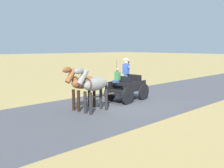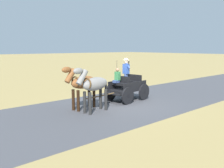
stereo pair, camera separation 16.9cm
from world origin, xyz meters
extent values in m
plane|color=tan|center=(0.00, 0.00, 0.00)|extent=(200.00, 200.00, 0.00)
cube|color=#4C4C51|center=(0.00, 0.00, 0.00)|extent=(6.41, 160.00, 0.01)
cube|color=black|center=(0.57, -0.74, 0.66)|extent=(1.45, 2.32, 0.12)
cube|color=black|center=(0.00, -0.80, 0.94)|extent=(0.30, 2.08, 0.44)
cube|color=black|center=(1.13, -0.67, 0.94)|extent=(0.30, 2.08, 0.44)
cube|color=black|center=(0.43, 0.47, 0.56)|extent=(1.10, 0.36, 0.08)
cube|color=black|center=(0.71, -1.93, 0.48)|extent=(0.74, 0.28, 0.06)
cube|color=black|center=(0.50, -0.14, 1.04)|extent=(1.05, 0.48, 0.14)
cube|color=black|center=(0.52, -0.32, 1.26)|extent=(1.02, 0.20, 0.44)
cube|color=black|center=(0.62, -1.23, 1.04)|extent=(1.05, 0.48, 0.14)
cube|color=black|center=(0.65, -1.41, 1.26)|extent=(1.02, 0.20, 0.44)
cylinder|color=black|center=(-0.17, -0.05, 0.48)|extent=(0.21, 0.97, 0.96)
cylinder|color=black|center=(-0.17, -0.05, 0.48)|extent=(0.14, 0.22, 0.21)
cylinder|color=black|center=(1.12, 0.10, 0.48)|extent=(0.21, 0.97, 0.96)
cylinder|color=black|center=(1.12, 0.10, 0.48)|extent=(0.14, 0.22, 0.21)
cylinder|color=black|center=(0.01, -1.58, 0.48)|extent=(0.21, 0.97, 0.96)
cylinder|color=black|center=(0.01, -1.58, 0.48)|extent=(0.14, 0.22, 0.21)
cylinder|color=black|center=(1.30, -1.43, 0.48)|extent=(0.21, 0.97, 0.96)
cylinder|color=black|center=(1.30, -1.43, 0.48)|extent=(0.14, 0.22, 0.21)
cylinder|color=brown|center=(0.31, 1.45, 0.61)|extent=(0.30, 1.99, 0.07)
cylinder|color=black|center=(0.80, -0.10, 1.74)|extent=(0.02, 0.02, 1.30)
cylinder|color=#384C7F|center=(0.38, -0.43, 1.17)|extent=(0.22, 0.22, 0.90)
cube|color=#2D4C99|center=(0.38, -0.43, 1.90)|extent=(0.36, 0.26, 0.56)
sphere|color=beige|center=(0.38, -0.43, 2.30)|extent=(0.22, 0.22, 0.22)
cylinder|color=beige|center=(0.38, -0.43, 2.40)|extent=(0.36, 0.36, 0.01)
cylinder|color=beige|center=(0.38, -0.43, 2.45)|extent=(0.20, 0.20, 0.10)
cylinder|color=#2D4C99|center=(0.20, -0.41, 2.08)|extent=(0.27, 0.11, 0.32)
cube|color=black|center=(0.13, -0.40, 2.28)|extent=(0.03, 0.07, 0.14)
cube|color=#384C7F|center=(0.73, 0.01, 1.18)|extent=(0.32, 0.35, 0.14)
cube|color=#387F47|center=(0.75, -0.11, 1.49)|extent=(0.32, 0.23, 0.48)
sphere|color=#9E7051|center=(0.75, -0.11, 1.84)|extent=(0.20, 0.20, 0.20)
ellipsoid|color=gray|center=(-0.20, 2.19, 1.37)|extent=(0.78, 1.62, 0.64)
cylinder|color=#272726|center=(-0.46, 2.71, 0.53)|extent=(0.15, 0.15, 1.05)
cylinder|color=#272726|center=(-0.10, 2.76, 0.53)|extent=(0.15, 0.15, 1.05)
cylinder|color=#272726|center=(-0.31, 1.63, 0.53)|extent=(0.15, 0.15, 1.05)
cylinder|color=#272726|center=(0.05, 1.68, 0.53)|extent=(0.15, 0.15, 1.05)
cylinder|color=gray|center=(-0.32, 3.03, 1.77)|extent=(0.35, 0.68, 0.73)
ellipsoid|color=gray|center=(-0.36, 3.24, 2.07)|extent=(0.29, 0.57, 0.28)
cube|color=#272726|center=(-0.32, 3.01, 1.81)|extent=(0.13, 0.51, 0.56)
cylinder|color=#272726|center=(-0.10, 1.46, 1.07)|extent=(0.11, 0.11, 0.70)
torus|color=brown|center=(-0.28, 2.73, 1.45)|extent=(0.55, 0.15, 0.55)
ellipsoid|color=brown|center=(0.64, 2.29, 1.37)|extent=(0.79, 1.63, 0.64)
cylinder|color=black|center=(0.38, 2.80, 0.53)|extent=(0.15, 0.15, 1.05)
cylinder|color=black|center=(0.74, 2.86, 0.53)|extent=(0.15, 0.15, 1.05)
cylinder|color=black|center=(0.55, 1.72, 0.53)|extent=(0.15, 0.15, 1.05)
cylinder|color=black|center=(0.91, 1.78, 0.53)|extent=(0.15, 0.15, 1.05)
cylinder|color=brown|center=(0.52, 3.12, 1.77)|extent=(0.35, 0.68, 0.73)
ellipsoid|color=brown|center=(0.48, 3.34, 2.07)|extent=(0.30, 0.57, 0.28)
cube|color=black|center=(0.52, 3.10, 1.81)|extent=(0.14, 0.51, 0.56)
cylinder|color=black|center=(0.76, 1.56, 1.07)|extent=(0.11, 0.11, 0.70)
torus|color=brown|center=(0.56, 2.83, 1.45)|extent=(0.55, 0.15, 0.55)
camera|label=1|loc=(-9.21, 9.18, 3.12)|focal=38.53mm
camera|label=2|loc=(-9.32, 9.06, 3.12)|focal=38.53mm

